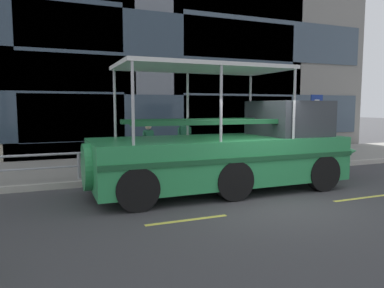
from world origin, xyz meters
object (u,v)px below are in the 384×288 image
Objects in this scene: duck_tour_boat at (235,151)px; pedestrian_mid_right at (148,142)px; parking_sign at (316,115)px; pedestrian_mid_left at (185,138)px; pedestrian_near_bow at (276,134)px.

pedestrian_mid_right is (-1.72, 2.98, 0.05)m from duck_tour_boat.
pedestrian_mid_left is at bearing 179.04° from parking_sign.
pedestrian_mid_right is (-1.34, -0.05, -0.08)m from pedestrian_mid_left.
pedestrian_mid_left is at bearing 97.05° from duck_tour_boat.
duck_tour_boat reaches higher than pedestrian_mid_right.
pedestrian_near_bow is at bearing 178.93° from parking_sign.
pedestrian_near_bow is 1.01× the size of pedestrian_mid_left.
pedestrian_mid_left is 1.09× the size of pedestrian_mid_right.
pedestrian_near_bow reaches higher than pedestrian_mid_right.
pedestrian_near_bow is 5.21m from pedestrian_mid_right.
pedestrian_mid_right is at bearing 179.65° from parking_sign.
pedestrian_mid_right is at bearing -177.74° from pedestrian_mid_left.
pedestrian_near_bow is (3.49, 2.97, 0.15)m from duck_tour_boat.
duck_tour_boat reaches higher than parking_sign.
parking_sign is 7.15m from pedestrian_mid_right.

